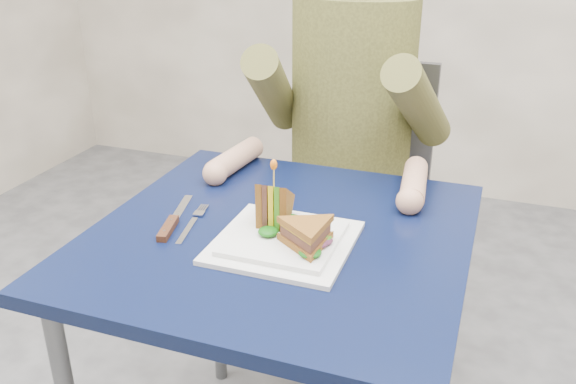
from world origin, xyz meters
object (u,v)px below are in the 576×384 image
at_px(knife, 171,224).
at_px(fork, 191,224).
at_px(chair, 355,191).
at_px(diner, 351,80).
at_px(plate, 284,241).
at_px(sandwich_flat, 307,234).
at_px(table, 280,265).
at_px(sandwich_upright, 274,207).

bearing_deg(knife, fork, 28.59).
relative_size(chair, diner, 1.25).
relative_size(plate, sandwich_flat, 1.47).
bearing_deg(table, chair, 90.00).
bearing_deg(diner, chair, 90.00).
bearing_deg(plate, sandwich_flat, -24.44).
height_order(chair, plate, chair).
bearing_deg(sandwich_flat, plate, 155.56).
relative_size(table, sandwich_flat, 4.25).
bearing_deg(diner, table, -90.00).
height_order(chair, sandwich_flat, chair).
distance_m(table, plate, 0.11).
relative_size(diner, plate, 2.87).
height_order(sandwich_flat, fork, sandwich_flat).
xyz_separation_m(table, sandwich_upright, (-0.01, -0.01, 0.13)).
bearing_deg(table, sandwich_upright, -153.42).
bearing_deg(chair, diner, -90.00).
xyz_separation_m(chair, sandwich_upright, (-0.01, -0.67, 0.24)).
xyz_separation_m(sandwich_flat, sandwich_upright, (-0.09, 0.07, 0.01)).
relative_size(plate, fork, 1.45).
xyz_separation_m(chair, fork, (-0.18, -0.70, 0.19)).
distance_m(sandwich_flat, sandwich_upright, 0.12).
height_order(table, chair, chair).
height_order(diner, knife, diner).
relative_size(fork, knife, 0.82).
bearing_deg(fork, diner, 72.93).
bearing_deg(fork, sandwich_upright, 11.25).
relative_size(plate, sandwich_upright, 1.80).
xyz_separation_m(sandwich_flat, knife, (-0.30, 0.02, -0.04)).
bearing_deg(diner, knife, -109.67).
distance_m(plate, sandwich_upright, 0.07).
distance_m(chair, sandwich_flat, 0.78).
relative_size(chair, plate, 3.58).
bearing_deg(sandwich_upright, fork, -168.75).
bearing_deg(fork, table, 12.18).
relative_size(sandwich_flat, sandwich_upright, 1.23).
relative_size(table, plate, 2.88).
distance_m(diner, sandwich_upright, 0.57).
xyz_separation_m(table, chair, (0.00, 0.66, -0.11)).
distance_m(sandwich_flat, knife, 0.30).
distance_m(plate, knife, 0.25).
xyz_separation_m(diner, plate, (0.03, -0.60, -0.18)).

